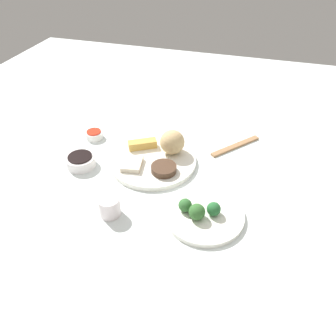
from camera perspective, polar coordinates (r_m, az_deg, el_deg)
tabletop at (r=1.07m, az=-1.16°, el=-0.55°), size 2.20×2.20×0.02m
main_plate at (r=1.08m, az=-2.66°, el=1.27°), size 0.29×0.29×0.02m
rice_scoop at (r=1.08m, az=0.75°, el=4.52°), size 0.08×0.08×0.08m
spring_roll at (r=1.12m, az=-4.46°, el=4.13°), size 0.08×0.10×0.03m
crab_rangoon_wonton at (r=1.05m, az=-6.27°, el=0.72°), size 0.08×0.07×0.02m
stir_fry_heap at (r=1.02m, az=-0.74°, el=-0.11°), size 0.08×0.08×0.02m
broccoli_plate at (r=0.91m, az=6.26°, el=-8.01°), size 0.22×0.22×0.01m
broccoli_floret_0 at (r=0.89m, az=7.95°, el=-7.07°), size 0.04×0.04×0.04m
broccoli_floret_1 at (r=0.89m, az=3.01°, el=-6.47°), size 0.04×0.04×0.04m
broccoli_floret_2 at (r=0.87m, az=5.06°, el=-7.61°), size 0.04×0.04×0.04m
soy_sauce_bowl at (r=1.10m, az=-14.94°, el=1.13°), size 0.09×0.09×0.03m
soy_sauce_bowl_liquid at (r=1.09m, az=-15.10°, el=1.93°), size 0.08×0.08×0.00m
sauce_ramekin_sweet_and_sour at (r=1.23m, az=-12.71°, el=5.61°), size 0.06×0.06×0.03m
sauce_ramekin_sweet_and_sour_liquid at (r=1.22m, az=-12.81°, el=6.18°), size 0.05×0.05×0.00m
teacup at (r=0.91m, az=-10.14°, el=-6.62°), size 0.06×0.06×0.06m
chopsticks_pair at (r=1.18m, az=11.65°, el=3.76°), size 0.17×0.15×0.01m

